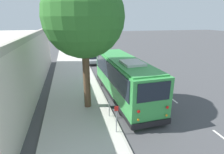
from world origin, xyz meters
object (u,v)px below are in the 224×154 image
(parked_sedan_silver, at_px, (94,59))
(sign_post_far, at_px, (109,108))
(shuttle_bus, at_px, (124,76))
(sign_post_near, at_px, (116,119))
(parked_sedan_white, at_px, (83,43))
(street_tree, at_px, (83,11))
(parked_sedan_black, at_px, (90,52))
(parked_sedan_tan, at_px, (85,46))

(parked_sedan_silver, relative_size, sign_post_far, 4.10)
(shuttle_bus, bearing_deg, sign_post_near, 156.30)
(parked_sedan_white, height_order, street_tree, street_tree)
(sign_post_far, bearing_deg, sign_post_near, 180.00)
(shuttle_bus, bearing_deg, parked_sedan_black, -0.48)
(parked_sedan_silver, height_order, sign_post_near, sign_post_near)
(sign_post_near, bearing_deg, shuttle_bus, -21.77)
(parked_sedan_black, height_order, parked_sedan_white, parked_sedan_black)
(shuttle_bus, xyz_separation_m, sign_post_near, (-4.84, 1.93, -0.85))
(parked_sedan_silver, height_order, parked_sedan_white, parked_sedan_silver)
(parked_sedan_silver, bearing_deg, parked_sedan_white, 1.27)
(shuttle_bus, xyz_separation_m, parked_sedan_white, (31.75, 0.60, -1.27))
(parked_sedan_white, height_order, sign_post_near, sign_post_near)
(parked_sedan_silver, bearing_deg, sign_post_far, 176.91)
(parked_sedan_tan, relative_size, parked_sedan_white, 0.95)
(parked_sedan_white, bearing_deg, parked_sedan_black, -176.40)
(parked_sedan_silver, distance_m, sign_post_far, 15.87)
(parked_sedan_silver, xyz_separation_m, sign_post_near, (-17.59, 1.26, 0.41))
(parked_sedan_silver, distance_m, parked_sedan_tan, 13.06)
(street_tree, bearing_deg, shuttle_bus, -69.96)
(parked_sedan_silver, relative_size, sign_post_near, 2.85)
(shuttle_bus, distance_m, parked_sedan_silver, 12.82)
(shuttle_bus, height_order, parked_sedan_tan, shuttle_bus)
(sign_post_far, bearing_deg, street_tree, 32.17)
(sign_post_near, relative_size, sign_post_far, 1.44)
(parked_sedan_black, distance_m, parked_sedan_white, 13.15)
(shuttle_bus, distance_m, parked_sedan_white, 31.78)
(parked_sedan_black, xyz_separation_m, sign_post_far, (-21.68, 1.46, 0.10))
(parked_sedan_white, xyz_separation_m, sign_post_far, (-34.83, 1.33, 0.14))
(sign_post_near, xyz_separation_m, sign_post_far, (1.76, 0.00, -0.27))
(parked_sedan_silver, height_order, parked_sedan_black, parked_sedan_black)
(sign_post_near, bearing_deg, parked_sedan_white, -2.08)
(shuttle_bus, xyz_separation_m, parked_sedan_tan, (25.81, 0.73, -1.25))
(street_tree, bearing_deg, parked_sedan_tan, -5.12)
(shuttle_bus, xyz_separation_m, street_tree, (-1.15, 3.15, 4.91))
(parked_sedan_tan, bearing_deg, sign_post_near, 176.11)
(parked_sedan_white, xyz_separation_m, sign_post_near, (-36.59, 1.33, 0.42))
(parked_sedan_tan, bearing_deg, shuttle_bus, 179.98)
(parked_sedan_tan, relative_size, sign_post_far, 3.71)
(parked_sedan_white, relative_size, street_tree, 0.46)
(street_tree, xyz_separation_m, sign_post_far, (-1.93, -1.21, -6.04))
(parked_sedan_black, bearing_deg, parked_sedan_tan, 5.59)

